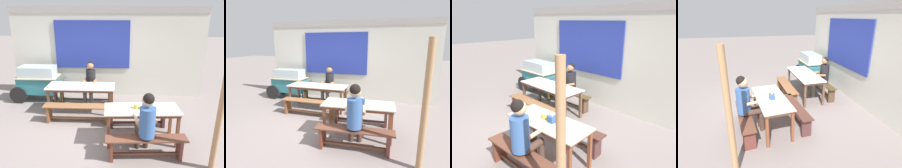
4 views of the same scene
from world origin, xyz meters
TOP-DOWN VIEW (x-y plane):
  - ground_plane at (0.00, 0.00)m, footprint 40.00×40.00m
  - backdrop_wall at (-0.02, 2.43)m, footprint 6.17×0.23m
  - dining_table_far at (-0.61, 1.01)m, footprint 1.85×0.71m
  - dining_table_near at (0.96, -0.35)m, footprint 1.62×0.77m
  - bench_far_back at (-0.62, 1.63)m, footprint 1.71×0.26m
  - bench_far_front at (-0.60, 0.40)m, footprint 1.70×0.34m
  - bench_near_back at (0.91, 0.26)m, footprint 1.52×0.38m
  - bench_near_front at (1.00, -0.97)m, footprint 1.56×0.41m
  - food_cart at (-2.13, 1.78)m, footprint 1.61×0.72m
  - person_near_front at (1.00, -0.90)m, footprint 0.45×0.57m
  - person_center_facing at (-0.44, 1.55)m, footprint 0.42×0.58m
  - tissue_box at (1.03, -0.34)m, footprint 0.13×0.11m
  - condiment_jar at (0.83, -0.34)m, footprint 0.10×0.10m
  - soup_bowl at (-0.47, 1.04)m, footprint 0.14×0.14m
  - wooden_support_post at (2.17, -1.19)m, footprint 0.10×0.10m

SIDE VIEW (x-z plane):
  - ground_plane at x=0.00m, z-range 0.00..0.00m
  - bench_far_back at x=-0.62m, z-range 0.07..0.52m
  - bench_near_back at x=0.91m, z-range 0.07..0.52m
  - bench_near_front at x=1.00m, z-range 0.08..0.53m
  - bench_far_front at x=-0.60m, z-range 0.08..0.53m
  - food_cart at x=-2.13m, z-range 0.09..1.19m
  - dining_table_near at x=0.96m, z-range 0.30..1.06m
  - dining_table_far at x=-0.61m, z-range 0.31..1.07m
  - person_center_facing at x=-0.44m, z-range 0.07..1.38m
  - person_near_front at x=1.00m, z-range 0.10..1.44m
  - soup_bowl at x=-0.47m, z-range 0.77..0.81m
  - condiment_jar at x=0.83m, z-range 0.76..0.86m
  - tissue_box at x=1.03m, z-range 0.76..0.90m
  - wooden_support_post at x=2.17m, z-range 0.00..2.17m
  - backdrop_wall at x=-0.02m, z-range 0.07..2.91m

